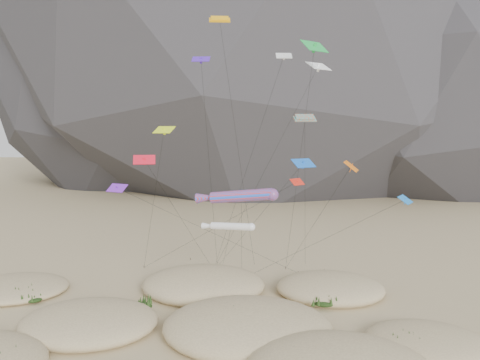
# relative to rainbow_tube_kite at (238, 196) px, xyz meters

# --- Properties ---
(ground) EXTENTS (500.00, 500.00, 0.00)m
(ground) POSITION_rel_rainbow_tube_kite_xyz_m (-1.92, -11.50, -11.55)
(ground) COLOR #CCB789
(ground) RESTS_ON ground
(dunes) EXTENTS (53.64, 34.58, 3.64)m
(dunes) POSITION_rel_rainbow_tube_kite_xyz_m (-3.50, -7.36, -10.86)
(dunes) COLOR #CCB789
(dunes) RESTS_ON ground
(dune_grass) EXTENTS (40.00, 28.97, 1.47)m
(dune_grass) POSITION_rel_rainbow_tube_kite_xyz_m (-2.47, -8.80, -10.69)
(dune_grass) COLOR black
(dune_grass) RESTS_ON ground
(kite_stakes) EXTENTS (23.88, 6.62, 0.30)m
(kite_stakes) POSITION_rel_rainbow_tube_kite_xyz_m (-0.67, 12.20, -11.40)
(kite_stakes) COLOR #3F2D1E
(kite_stakes) RESTS_ON ground
(rainbow_tube_kite) EXTENTS (8.79, 12.18, 12.53)m
(rainbow_tube_kite) POSITION_rel_rainbow_tube_kite_xyz_m (0.00, 0.00, 0.00)
(rainbow_tube_kite) COLOR red
(rainbow_tube_kite) RESTS_ON ground
(white_tube_kite) EXTENTS (5.33, 20.23, 9.90)m
(white_tube_kite) POSITION_rel_rainbow_tube_kite_xyz_m (-0.60, -4.53, -2.23)
(white_tube_kite) COLOR silver
(white_tube_kite) RESTS_ON ground
(orange_parafoil) EXTENTS (4.60, 11.89, 30.39)m
(orange_parafoil) POSITION_rel_rainbow_tube_kite_xyz_m (-2.11, 3.20, 17.88)
(orange_parafoil) COLOR orange
(orange_parafoil) RESTS_ON ground
(multi_parafoil) EXTENTS (2.54, 12.85, 20.06)m
(multi_parafoil) POSITION_rel_rainbow_tube_kite_xyz_m (6.93, 3.06, 7.82)
(multi_parafoil) COLOR #DA4616
(multi_parafoil) RESTS_ON ground
(delta_kites) EXTENTS (31.20, 19.39, 27.19)m
(delta_kites) POSITION_rel_rainbow_tube_kite_xyz_m (2.83, 0.35, 7.00)
(delta_kites) COLOR silver
(delta_kites) RESTS_ON ground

